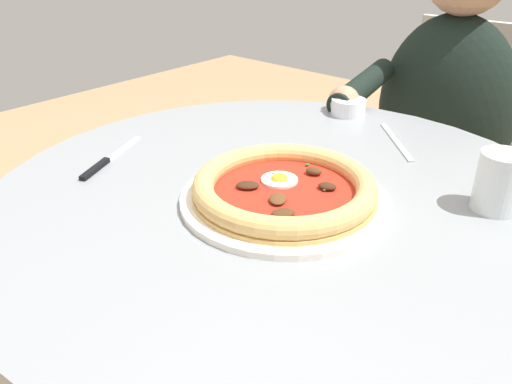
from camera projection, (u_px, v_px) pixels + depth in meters
name	position (u px, v px, depth m)	size (l,w,h in m)	color
dining_table	(280.00, 285.00, 0.88)	(0.92, 0.92, 0.75)	gray
pizza_on_plate	(284.00, 190.00, 0.76)	(0.31, 0.31, 0.04)	white
water_glass	(498.00, 186.00, 0.73)	(0.07, 0.07, 0.09)	silver
steak_knife	(104.00, 163.00, 0.88)	(0.18, 0.10, 0.01)	silver
ramekin_capers	(348.00, 106.00, 1.10)	(0.07, 0.07, 0.03)	white
fork_utensil	(396.00, 142.00, 0.97)	(0.14, 0.14, 0.00)	#BCBCC1
diner_person	(431.00, 179.00, 1.40)	(0.50, 0.36, 1.12)	#282833
cafe_chair_diner	(453.00, 152.00, 1.48)	(0.43, 0.43, 0.88)	beige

